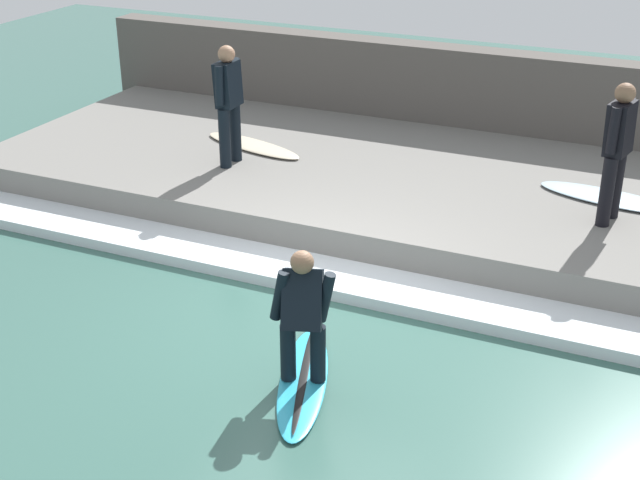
% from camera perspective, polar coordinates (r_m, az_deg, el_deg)
% --- Properties ---
extents(ground_plane, '(28.00, 28.00, 0.00)m').
position_cam_1_polar(ground_plane, '(9.67, -1.27, -4.96)').
color(ground_plane, '#386056').
extents(concrete_ledge, '(4.40, 12.05, 0.49)m').
position_cam_1_polar(concrete_ledge, '(12.46, 5.54, 3.30)').
color(concrete_ledge, slate).
rests_on(concrete_ledge, ground_plane).
extents(back_wall, '(0.50, 12.65, 1.70)m').
position_cam_1_polar(back_wall, '(14.49, 8.86, 8.79)').
color(back_wall, '#544F49').
rests_on(back_wall, ground_plane).
extents(wave_foam_crest, '(0.78, 11.44, 0.14)m').
position_cam_1_polar(wave_foam_crest, '(10.33, 0.77, -2.45)').
color(wave_foam_crest, silver).
rests_on(wave_foam_crest, ground_plane).
extents(surfboard_riding, '(1.94, 1.05, 0.07)m').
position_cam_1_polar(surfboard_riding, '(8.58, -1.08, -9.02)').
color(surfboard_riding, '#2DADD1').
rests_on(surfboard_riding, ground_plane).
extents(surfer_riding, '(0.53, 0.60, 1.35)m').
position_cam_1_polar(surfer_riding, '(8.17, -1.12, -4.53)').
color(surfer_riding, black).
rests_on(surfer_riding, surfboard_riding).
extents(surfer_waiting_near, '(0.57, 0.27, 1.67)m').
position_cam_1_polar(surfer_waiting_near, '(12.41, -5.88, 8.98)').
color(surfer_waiting_near, black).
rests_on(surfer_waiting_near, concrete_ledge).
extents(surfboard_waiting_near, '(0.96, 1.86, 0.06)m').
position_cam_1_polar(surfboard_waiting_near, '(13.32, -4.31, 6.06)').
color(surfboard_waiting_near, beige).
rests_on(surfboard_waiting_near, concrete_ledge).
extents(surfer_waiting_far, '(0.57, 0.33, 1.70)m').
position_cam_1_polar(surfer_waiting_far, '(10.99, 18.50, 5.75)').
color(surfer_waiting_far, black).
rests_on(surfer_waiting_far, concrete_ledge).
extents(surfboard_waiting_far, '(0.90, 1.91, 0.06)m').
position_cam_1_polar(surfboard_waiting_far, '(11.96, 18.06, 2.59)').
color(surfboard_waiting_far, silver).
rests_on(surfboard_waiting_far, concrete_ledge).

